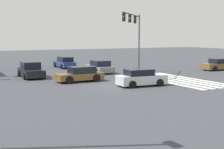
% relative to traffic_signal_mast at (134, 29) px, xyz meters
% --- Properties ---
extents(ground_plane, '(150.74, 150.74, 0.00)m').
position_rel_traffic_signal_mast_xyz_m(ground_plane, '(-6.10, 6.10, -5.14)').
color(ground_plane, '#3D3F44').
extents(crosswalk_markings, '(11.48, 4.40, 0.01)m').
position_rel_traffic_signal_mast_xyz_m(crosswalk_markings, '(-6.10, -1.28, -5.14)').
color(crosswalk_markings, silver).
rests_on(crosswalk_markings, ground_plane).
extents(traffic_signal_mast, '(5.52, 5.52, 6.89)m').
position_rel_traffic_signal_mast_xyz_m(traffic_signal_mast, '(0.00, 0.00, 0.00)').
color(traffic_signal_mast, '#47474C').
rests_on(traffic_signal_mast, ground_plane).
extents(car_0, '(2.20, 4.42, 1.47)m').
position_rel_traffic_signal_mast_xyz_m(car_0, '(-7.58, 4.03, -4.44)').
color(car_0, silver).
rests_on(car_0, ground_plane).
extents(car_1, '(2.17, 4.70, 1.48)m').
position_rel_traffic_signal_mast_xyz_m(car_1, '(-1.44, -11.97, -4.45)').
color(car_1, brown).
rests_on(car_1, ground_plane).
extents(car_2, '(4.46, 2.21, 1.49)m').
position_rel_traffic_signal_mast_xyz_m(car_2, '(2.96, 2.96, -4.46)').
color(car_2, gray).
rests_on(car_2, ground_plane).
extents(car_3, '(4.90, 2.27, 1.65)m').
position_rel_traffic_signal_mast_xyz_m(car_3, '(2.65, 11.11, -4.39)').
color(car_3, black).
rests_on(car_3, ground_plane).
extents(car_4, '(2.08, 4.50, 1.43)m').
position_rel_traffic_signal_mast_xyz_m(car_4, '(-2.62, 7.68, -4.46)').
color(car_4, brown).
rests_on(car_4, ground_plane).
extents(car_5, '(4.77, 2.03, 1.53)m').
position_rel_traffic_signal_mast_xyz_m(car_5, '(10.75, 4.54, -4.42)').
color(car_5, navy).
rests_on(car_5, ground_plane).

